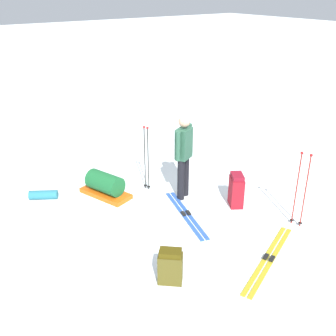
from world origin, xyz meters
name	(u,v)px	position (x,y,z in m)	size (l,w,h in m)	color
ground_plane	(168,200)	(0.00, 0.00, 0.00)	(80.00, 80.00, 0.00)	white
skier_standing	(184,153)	(-0.06, -0.32, 0.95)	(0.35, 0.52, 1.70)	black
ski_pair_near	(186,214)	(-0.65, 0.06, 0.01)	(1.74, 0.65, 0.05)	#2B53A7
ski_pair_far	(269,259)	(-2.45, -0.18, 0.01)	(0.93, 1.87, 0.05)	gold
backpack_large_dark	(236,190)	(-0.92, -0.95, 0.32)	(0.44, 0.40, 0.66)	maroon
backpack_bright	(170,267)	(-1.96, 1.37, 0.26)	(0.39, 0.40, 0.54)	#4F4719
ski_poles_planted_near	(146,155)	(0.65, 0.07, 0.76)	(0.16, 0.10, 1.38)	black
ski_poles_planted_far	(301,186)	(-2.05, -1.34, 0.77)	(0.22, 0.11, 1.39)	maroon
gear_sled	(105,185)	(0.89, 0.92, 0.22)	(1.15, 0.76, 0.49)	#E55811
sleeping_mat_rolled	(43,195)	(1.48, 1.99, 0.09)	(0.18, 0.18, 0.55)	teal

